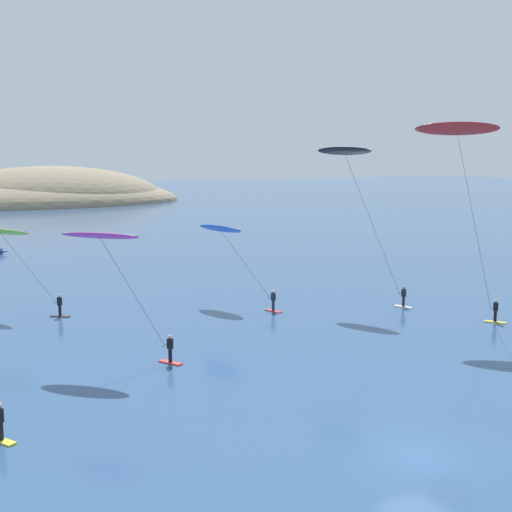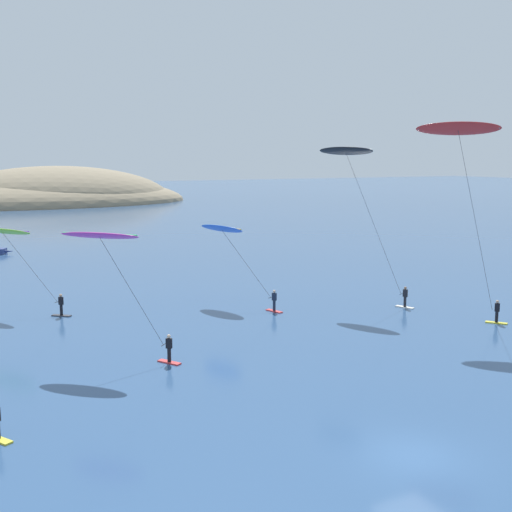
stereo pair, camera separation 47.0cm
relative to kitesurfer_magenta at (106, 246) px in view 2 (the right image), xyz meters
The scene contains 7 objects.
ground_plane 21.01m from the kitesurfer_magenta, 68.30° to the right, with size 600.00×600.00×0.00m, color #2D4C75.
headland_island 141.52m from the kitesurfer_magenta, 81.79° to the left, with size 81.66×48.55×19.50m.
kitesurfer_magenta is the anchor object (origin of this frame).
kitesurfer_black 23.35m from the kitesurfer_magenta, 16.03° to the left, with size 4.53×8.28×12.79m.
kitesurfer_lime 16.51m from the kitesurfer_magenta, 102.67° to the left, with size 6.20×8.30×6.49m.
kitesurfer_blue 16.26m from the kitesurfer_magenta, 39.44° to the left, with size 3.89×8.47×6.49m.
kitesurfer_red 25.61m from the kitesurfer_magenta, ahead, with size 5.52×5.54×14.38m.
Camera 2 is at (-16.81, -18.39, 11.81)m, focal length 45.00 mm.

